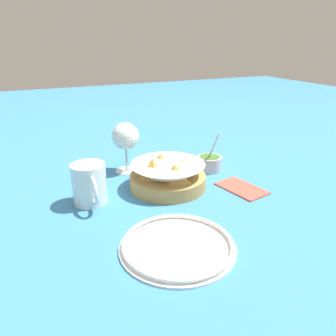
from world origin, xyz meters
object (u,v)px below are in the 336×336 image
(side_plate, at_px, (178,245))
(food_basket, at_px, (168,176))
(beer_mug, at_px, (90,185))
(sauce_cup, at_px, (209,162))
(wine_glass, at_px, (126,138))

(side_plate, bearing_deg, food_basket, 159.16)
(food_basket, relative_size, beer_mug, 1.67)
(sauce_cup, xyz_separation_m, beer_mug, (0.06, -0.37, 0.02))
(wine_glass, xyz_separation_m, side_plate, (0.41, -0.03, -0.10))
(sauce_cup, bearing_deg, beer_mug, -80.77)
(beer_mug, bearing_deg, wine_glass, 137.89)
(sauce_cup, distance_m, side_plate, 0.41)
(beer_mug, bearing_deg, food_basket, 90.10)
(food_basket, height_order, beer_mug, beer_mug)
(food_basket, distance_m, sauce_cup, 0.18)
(food_basket, bearing_deg, beer_mug, -89.90)
(sauce_cup, relative_size, side_plate, 0.57)
(food_basket, xyz_separation_m, sauce_cup, (-0.06, 0.17, -0.01))
(food_basket, relative_size, sauce_cup, 1.57)
(wine_glass, height_order, beer_mug, wine_glass)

